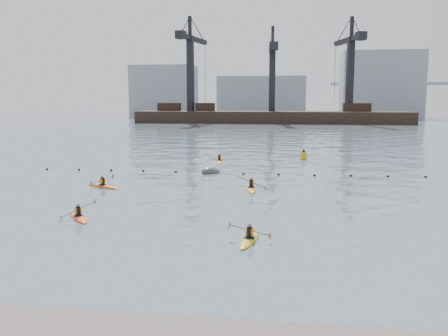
{
  "coord_description": "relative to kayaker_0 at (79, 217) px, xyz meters",
  "views": [
    {
      "loc": [
        4.85,
        -17.56,
        6.41
      ],
      "look_at": [
        1.47,
        6.86,
        2.8
      ],
      "focal_mm": 38.0,
      "sensor_mm": 36.0,
      "label": 1
    }
  ],
  "objects": [
    {
      "name": "ground",
      "position": [
        6.38,
        -6.07,
        -0.09
      ],
      "size": [
        400.0,
        400.0,
        0.0
      ],
      "primitive_type": "plane",
      "color": "#374650",
      "rests_on": "ground"
    },
    {
      "name": "float_line",
      "position": [
        5.88,
        16.46,
        -0.06
      ],
      "size": [
        33.24,
        0.73,
        0.24
      ],
      "color": "black",
      "rests_on": "ground"
    },
    {
      "name": "barge_pier",
      "position": [
        6.16,
        103.92,
        1.81
      ],
      "size": [
        72.0,
        19.3,
        29.5
      ],
      "color": "black",
      "rests_on": "ground"
    },
    {
      "name": "skyline",
      "position": [
        8.61,
        144.2,
        9.16
      ],
      "size": [
        141.0,
        28.0,
        22.0
      ],
      "color": "gray",
      "rests_on": "ground"
    },
    {
      "name": "kayaker_0",
      "position": [
        0.0,
        0.0,
        0.0
      ],
      "size": [
        2.24,
        2.65,
        1.09
      ],
      "rotation": [
        0.0,
        0.0,
        0.66
      ],
      "color": "#E05115",
      "rests_on": "ground"
    },
    {
      "name": "kayaker_1",
      "position": [
        9.52,
        -2.84,
        0.0
      ],
      "size": [
        1.98,
        3.0,
        0.95
      ],
      "rotation": [
        0.0,
        0.0,
        -0.14
      ],
      "color": "gold",
      "rests_on": "ground"
    },
    {
      "name": "kayaker_2",
      "position": [
        -2.27,
        8.94,
        0.01
      ],
      "size": [
        3.06,
        2.01,
        1.0
      ],
      "rotation": [
        0.0,
        0.0,
        1.09
      ],
      "color": "#D15213",
      "rests_on": "ground"
    },
    {
      "name": "kayaker_3",
      "position": [
        8.6,
        9.47,
        0.01
      ],
      "size": [
        2.19,
        3.23,
        1.22
      ],
      "rotation": [
        0.0,
        0.0,
        0.15
      ],
      "color": "orange",
      "rests_on": "ground"
    },
    {
      "name": "kayaker_5",
      "position": [
        4.17,
        23.82,
        0.01
      ],
      "size": [
        2.14,
        3.18,
        1.13
      ],
      "rotation": [
        0.0,
        0.0,
        0.14
      ],
      "color": "#EFA41C",
      "rests_on": "ground"
    },
    {
      "name": "mooring_buoy",
      "position": [
        4.52,
        16.66,
        -0.09
      ],
      "size": [
        2.3,
        2.53,
        1.44
      ],
      "primitive_type": "ellipsoid",
      "rotation": [
        0.0,
        0.21,
        0.94
      ],
      "color": "#404345",
      "rests_on": "ground"
    },
    {
      "name": "nav_buoy",
      "position": [
        12.75,
        27.14,
        0.3
      ],
      "size": [
        0.71,
        0.71,
        1.29
      ],
      "color": "gold",
      "rests_on": "ground"
    }
  ]
}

